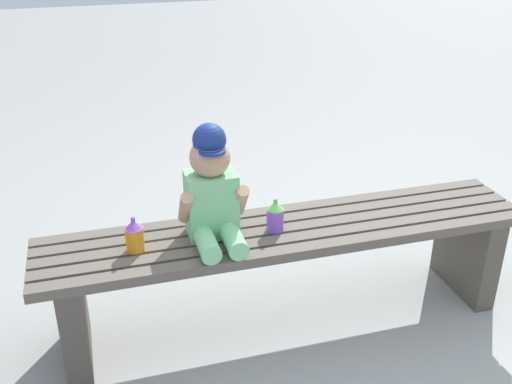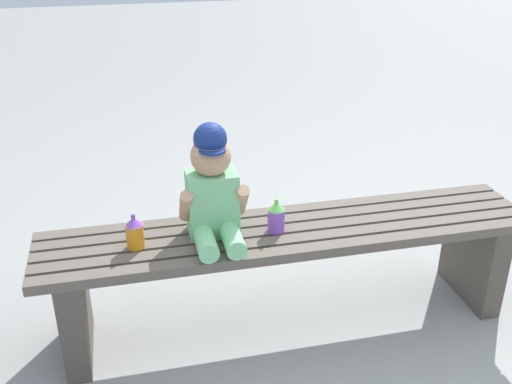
{
  "view_description": "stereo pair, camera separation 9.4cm",
  "coord_description": "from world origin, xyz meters",
  "px_view_note": "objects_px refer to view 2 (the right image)",
  "views": [
    {
      "loc": [
        -0.63,
        -1.76,
        1.46
      ],
      "look_at": [
        -0.13,
        -0.05,
        0.59
      ],
      "focal_mm": 42.16,
      "sensor_mm": 36.0,
      "label": 1
    },
    {
      "loc": [
        -0.54,
        -1.78,
        1.46
      ],
      "look_at": [
        -0.13,
        -0.05,
        0.59
      ],
      "focal_mm": 42.16,
      "sensor_mm": 36.0,
      "label": 2
    }
  ],
  "objects_px": {
    "park_bench": "(289,258)",
    "sippy_cup_right": "(276,216)",
    "child_figure": "(213,189)",
    "sippy_cup_left": "(135,232)"
  },
  "relations": [
    {
      "from": "sippy_cup_left",
      "to": "sippy_cup_right",
      "type": "bearing_deg",
      "value": 0.0
    },
    {
      "from": "sippy_cup_left",
      "to": "sippy_cup_right",
      "type": "distance_m",
      "value": 0.49
    },
    {
      "from": "child_figure",
      "to": "sippy_cup_right",
      "type": "height_order",
      "value": "child_figure"
    },
    {
      "from": "sippy_cup_left",
      "to": "sippy_cup_right",
      "type": "relative_size",
      "value": 1.0
    },
    {
      "from": "park_bench",
      "to": "child_figure",
      "type": "distance_m",
      "value": 0.41
    },
    {
      "from": "park_bench",
      "to": "child_figure",
      "type": "bearing_deg",
      "value": 177.61
    },
    {
      "from": "park_bench",
      "to": "sippy_cup_right",
      "type": "xyz_separation_m",
      "value": [
        -0.05,
        -0.01,
        0.18
      ]
    },
    {
      "from": "park_bench",
      "to": "sippy_cup_right",
      "type": "height_order",
      "value": "sippy_cup_right"
    },
    {
      "from": "child_figure",
      "to": "sippy_cup_left",
      "type": "xyz_separation_m",
      "value": [
        -0.27,
        -0.02,
        -0.12
      ]
    },
    {
      "from": "child_figure",
      "to": "sippy_cup_left",
      "type": "height_order",
      "value": "child_figure"
    }
  ]
}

